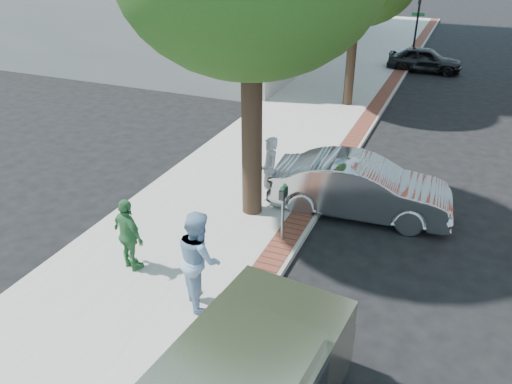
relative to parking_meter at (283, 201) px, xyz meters
The scene contains 12 objects.
ground 1.62m from the parking_meter, 125.46° to the right, with size 120.00×120.00×0.00m, color black.
sidewalk 7.51m from the parking_meter, 106.68° to the left, with size 5.00×60.00×0.15m, color #9E9991.
brick_strip 7.19m from the parking_meter, 89.45° to the left, with size 0.60×60.00×0.01m, color brown.
curb 7.21m from the parking_meter, 86.64° to the left, with size 0.10×60.00×0.15m, color gray.
office_base 25.14m from the parking_meter, 122.85° to the left, with size 18.20×22.20×4.00m, color gray.
signal_near 21.14m from the parking_meter, 89.27° to the left, with size 0.70×0.15×3.80m.
parking_meter is the anchor object (origin of this frame).
person_gray 1.85m from the parking_meter, 121.40° to the left, with size 0.70×0.46×1.92m, color #BCBDC1.
person_officer 2.84m from the parking_meter, 104.69° to the right, with size 1.00×0.78×2.05m, color #83A7CB.
person_green 3.56m from the parking_meter, 138.17° to the right, with size 1.00×0.42×1.71m, color #387B42.
sedan_silver 2.66m from the parking_meter, 58.94° to the left, with size 1.64×4.71×1.55m, color #A1A5A8.
bg_car 18.78m from the parking_meter, 86.36° to the left, with size 1.55×3.86×1.31m, color black.
Camera 1 is at (4.03, -8.73, 6.81)m, focal length 35.00 mm.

